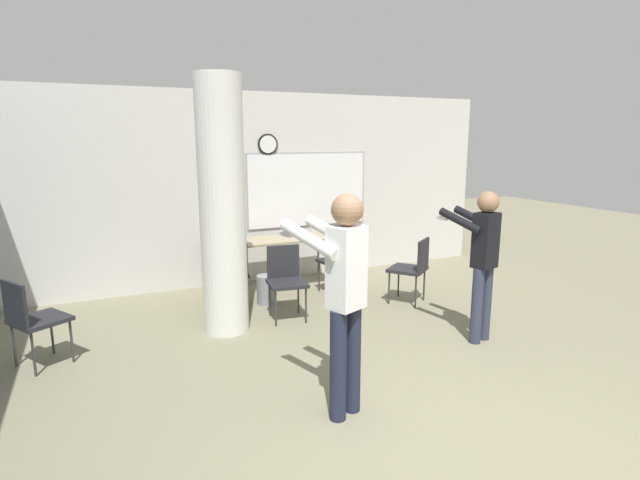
% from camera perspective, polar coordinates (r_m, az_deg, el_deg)
% --- Properties ---
extents(wall_back, '(8.00, 0.15, 2.80)m').
position_cam_1_polar(wall_back, '(7.51, -7.85, 5.82)').
color(wall_back, silver).
rests_on(wall_back, ground_plane).
extents(support_pillar, '(0.50, 0.50, 2.80)m').
position_cam_1_polar(support_pillar, '(5.51, -11.10, 3.66)').
color(support_pillar, silver).
rests_on(support_pillar, ground_plane).
extents(folding_table, '(1.79, 0.60, 0.74)m').
position_cam_1_polar(folding_table, '(7.08, -5.59, -0.32)').
color(folding_table, tan).
rests_on(folding_table, ground_plane).
extents(bottle_on_table, '(0.06, 0.06, 0.26)m').
position_cam_1_polar(bottle_on_table, '(7.01, -9.88, 0.72)').
color(bottle_on_table, silver).
rests_on(bottle_on_table, folding_table).
extents(waste_bin, '(0.26, 0.26, 0.38)m').
position_cam_1_polar(waste_bin, '(6.61, -6.13, -5.64)').
color(waste_bin, gray).
rests_on(waste_bin, ground_plane).
extents(chair_by_left_wall, '(0.61, 0.61, 0.87)m').
position_cam_1_polar(chair_by_left_wall, '(5.41, -30.07, -7.54)').
color(chair_by_left_wall, '#232328').
rests_on(chair_by_left_wall, ground_plane).
extents(chair_table_right, '(0.50, 0.50, 0.87)m').
position_cam_1_polar(chair_table_right, '(6.91, 2.30, -2.07)').
color(chair_table_right, '#232328').
rests_on(chair_table_right, ground_plane).
extents(chair_mid_room, '(0.62, 0.62, 0.87)m').
position_cam_1_polar(chair_mid_room, '(6.61, 10.56, -2.88)').
color(chair_mid_room, '#232328').
rests_on(chair_mid_room, ground_plane).
extents(chair_table_left, '(0.48, 0.48, 0.87)m').
position_cam_1_polar(chair_table_left, '(6.35, -10.21, -3.47)').
color(chair_table_left, '#232328').
rests_on(chair_table_left, ground_plane).
extents(chair_table_front, '(0.49, 0.49, 0.87)m').
position_cam_1_polar(chair_table_front, '(5.99, -3.93, -4.21)').
color(chair_table_front, '#232328').
rests_on(chair_table_front, ground_plane).
extents(person_playing_front, '(0.56, 0.70, 1.75)m').
position_cam_1_polar(person_playing_front, '(3.77, 2.68, -5.56)').
color(person_playing_front, '#1E2338').
rests_on(person_playing_front, ground_plane).
extents(person_playing_side, '(0.46, 0.63, 1.61)m').
position_cam_1_polar(person_playing_side, '(5.47, 18.07, -1.57)').
color(person_playing_side, '#2D3347').
rests_on(person_playing_side, ground_plane).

